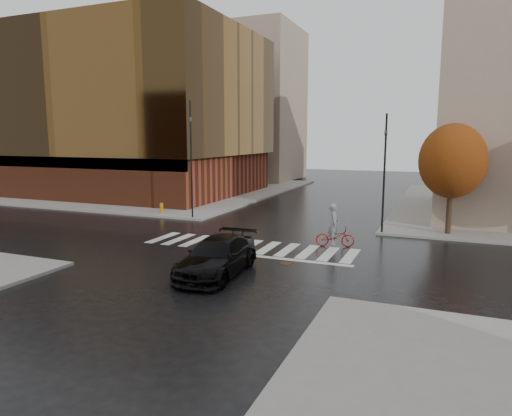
{
  "coord_description": "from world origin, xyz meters",
  "views": [
    {
      "loc": [
        9.51,
        -21.66,
        5.86
      ],
      "look_at": [
        0.14,
        1.2,
        2.0
      ],
      "focal_mm": 32.0,
      "sensor_mm": 36.0,
      "label": 1
    }
  ],
  "objects_px": {
    "cyclist": "(335,232)",
    "traffic_light_ne": "(385,166)",
    "sedan": "(217,257)",
    "traffic_light_nw": "(191,150)",
    "fire_hydrant": "(161,207)"
  },
  "relations": [
    {
      "from": "sedan",
      "to": "traffic_light_nw",
      "type": "bearing_deg",
      "value": 121.32
    },
    {
      "from": "traffic_light_ne",
      "to": "fire_hydrant",
      "type": "distance_m",
      "value": 16.7
    },
    {
      "from": "traffic_light_ne",
      "to": "fire_hydrant",
      "type": "relative_size",
      "value": 8.78
    },
    {
      "from": "cyclist",
      "to": "traffic_light_nw",
      "type": "distance_m",
      "value": 12.78
    },
    {
      "from": "sedan",
      "to": "traffic_light_nw",
      "type": "height_order",
      "value": "traffic_light_nw"
    },
    {
      "from": "cyclist",
      "to": "traffic_light_ne",
      "type": "bearing_deg",
      "value": -39.06
    },
    {
      "from": "sedan",
      "to": "fire_hydrant",
      "type": "relative_size",
      "value": 6.74
    },
    {
      "from": "sedan",
      "to": "fire_hydrant",
      "type": "distance_m",
      "value": 15.99
    },
    {
      "from": "traffic_light_ne",
      "to": "fire_hydrant",
      "type": "height_order",
      "value": "traffic_light_ne"
    },
    {
      "from": "cyclist",
      "to": "fire_hydrant",
      "type": "distance_m",
      "value": 15.13
    },
    {
      "from": "cyclist",
      "to": "traffic_light_ne",
      "type": "relative_size",
      "value": 0.33
    },
    {
      "from": "sedan",
      "to": "traffic_light_ne",
      "type": "relative_size",
      "value": 0.77
    },
    {
      "from": "traffic_light_ne",
      "to": "traffic_light_nw",
      "type": "bearing_deg",
      "value": 18.59
    },
    {
      "from": "traffic_light_nw",
      "to": "fire_hydrant",
      "type": "bearing_deg",
      "value": -116.59
    },
    {
      "from": "sedan",
      "to": "cyclist",
      "type": "xyz_separation_m",
      "value": [
        3.54,
        6.9,
        0.01
      ]
    }
  ]
}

